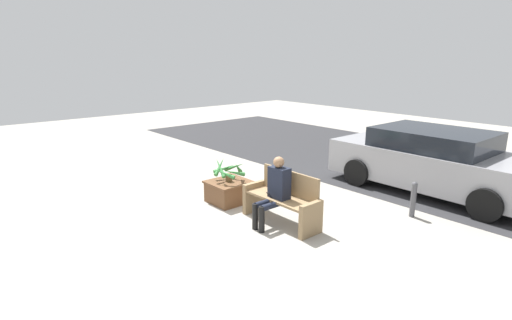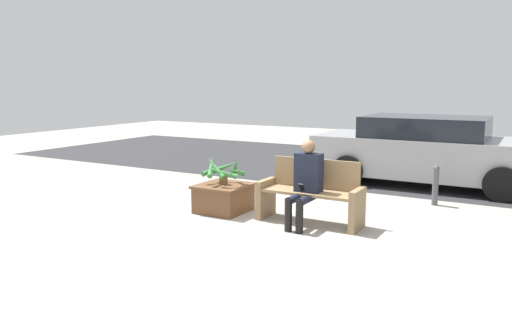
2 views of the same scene
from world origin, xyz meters
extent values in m
plane|color=#9E998E|center=(0.00, 0.00, 0.00)|extent=(30.00, 30.00, 0.00)
cube|color=#2D2D30|center=(0.00, 5.94, 0.00)|extent=(20.00, 6.00, 0.01)
cube|color=#8C704C|center=(-0.45, 0.54, 0.29)|extent=(0.09, 0.50, 0.58)
cube|color=#8C704C|center=(0.98, 0.54, 0.29)|extent=(0.09, 0.50, 0.58)
cube|color=#8C704C|center=(0.27, 0.54, 0.46)|extent=(1.34, 0.46, 0.04)
cube|color=#8C704C|center=(0.27, 0.77, 0.69)|extent=(1.34, 0.04, 0.44)
cube|color=black|center=(0.27, 0.50, 0.75)|extent=(0.37, 0.22, 0.55)
sphere|color=#8C6647|center=(0.27, 0.48, 1.12)|extent=(0.19, 0.19, 0.19)
cylinder|color=black|center=(0.18, 0.26, 0.42)|extent=(0.11, 0.48, 0.11)
cylinder|color=black|center=(0.35, 0.26, 0.42)|extent=(0.11, 0.48, 0.11)
cylinder|color=black|center=(0.18, 0.02, 0.23)|extent=(0.10, 0.10, 0.46)
cylinder|color=black|center=(0.35, 0.02, 0.23)|extent=(0.10, 0.10, 0.46)
cube|color=black|center=(0.27, 0.27, 0.57)|extent=(0.07, 0.09, 0.12)
cube|color=brown|center=(-1.18, 0.49, 0.22)|extent=(0.71, 0.75, 0.44)
cube|color=brown|center=(-1.18, 0.49, 0.42)|extent=(0.76, 0.80, 0.04)
cylinder|color=brown|center=(-1.18, 0.49, 0.52)|extent=(0.13, 0.13, 0.16)
cone|color=#387F3D|center=(-0.96, 0.46, 0.67)|extent=(0.13, 0.47, 0.22)
cone|color=#387F3D|center=(-1.02, 0.61, 0.72)|extent=(0.34, 0.39, 0.32)
cone|color=#387F3D|center=(-1.25, 0.69, 0.69)|extent=(0.46, 0.24, 0.26)
cone|color=#387F3D|center=(-1.40, 0.54, 0.65)|extent=(0.19, 0.48, 0.18)
cone|color=#387F3D|center=(-1.34, 0.39, 0.73)|extent=(0.28, 0.42, 0.33)
cone|color=#387F3D|center=(-1.21, 0.31, 0.74)|extent=(0.43, 0.17, 0.36)
cone|color=#387F3D|center=(-1.07, 0.29, 0.66)|extent=(0.45, 0.30, 0.21)
cube|color=#99999E|center=(1.23, 4.26, 0.58)|extent=(4.40, 1.80, 0.76)
cube|color=black|center=(1.12, 4.26, 1.16)|extent=(2.29, 1.66, 0.41)
cylinder|color=black|center=(2.59, 3.36, 0.31)|extent=(0.61, 0.18, 0.61)
cylinder|color=black|center=(-0.13, 3.36, 0.31)|extent=(0.61, 0.18, 0.61)
cylinder|color=black|center=(-0.13, 5.16, 0.31)|extent=(0.61, 0.18, 0.61)
cylinder|color=#4C4C51|center=(1.65, 2.58, 0.29)|extent=(0.10, 0.10, 0.59)
sphere|color=#4C4C51|center=(1.65, 2.58, 0.62)|extent=(0.11, 0.11, 0.11)
camera|label=1|loc=(4.99, -4.09, 2.85)|focal=28.00mm
camera|label=2|loc=(3.06, -5.93, 2.00)|focal=35.00mm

